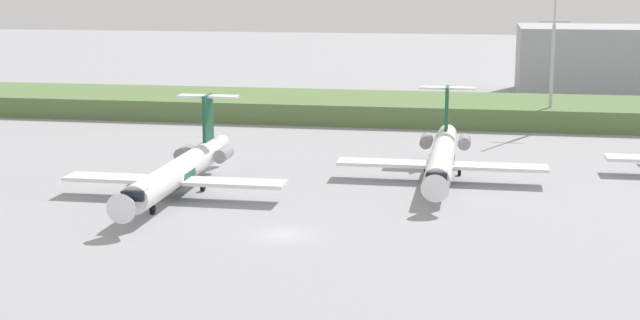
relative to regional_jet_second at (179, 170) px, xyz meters
name	(u,v)px	position (x,y,z in m)	size (l,w,h in m)	color
ground_plane	(337,165)	(13.68, 17.28, -2.54)	(500.00, 500.00, 0.00)	#939399
grass_berm	(374,108)	(13.68, 54.80, -0.95)	(320.00, 20.00, 3.17)	#597542
regional_jet_second	(179,170)	(0.00, 0.00, 0.00)	(22.81, 31.00, 9.00)	white
regional_jet_third	(442,156)	(26.21, 12.36, 0.00)	(22.81, 31.00, 9.00)	white
antenna_mast	(552,61)	(40.28, 48.61, 7.36)	(4.40, 0.50, 23.87)	#B2B2B7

